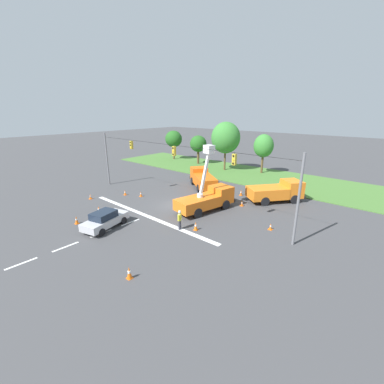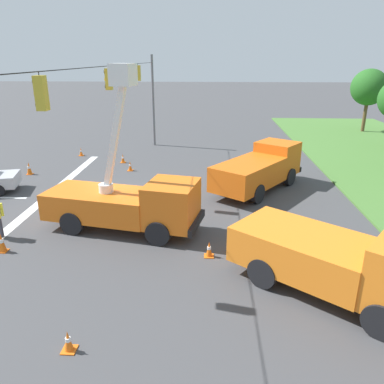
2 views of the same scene
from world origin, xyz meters
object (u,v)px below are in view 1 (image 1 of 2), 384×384
object	(u,v)px
traffic_cone_foreground_left	(141,194)
traffic_cone_lane_edge_a	(241,193)
tree_far_west	(174,139)
sedan_silver	(105,219)
traffic_cone_mid_left	(129,273)
tree_west	(198,144)
utility_truck_support_far	(277,191)
traffic_cone_lane_edge_b	(90,197)
traffic_cone_centre_line	(77,220)
traffic_cone_mid_right	(125,193)
utility_truck_bucket_lift	(207,198)
road_worker	(180,219)
traffic_cone_near_bucket	(242,203)
traffic_cone_foreground_right	(271,227)
tree_east	(264,146)
traffic_cone_far_right	(99,210)
tree_centre	(226,138)
utility_truck_support_near	(203,179)
traffic_cone_far_left	(196,226)

from	to	relation	value
traffic_cone_foreground_left	traffic_cone_lane_edge_a	bearing A→B (deg)	43.02
tree_far_west	traffic_cone_foreground_left	world-z (taller)	tree_far_west
sedan_silver	traffic_cone_mid_left	bearing A→B (deg)	-21.14
tree_west	utility_truck_support_far	size ratio (longest dim) A/B	0.85
traffic_cone_lane_edge_b	traffic_cone_centre_line	xyz separation A→B (m)	(5.59, -4.33, 0.09)
traffic_cone_mid_right	traffic_cone_centre_line	bearing A→B (deg)	-64.44
utility_truck_bucket_lift	road_worker	world-z (taller)	utility_truck_bucket_lift
traffic_cone_near_bucket	tree_far_west	bearing A→B (deg)	149.58
utility_truck_bucket_lift	traffic_cone_mid_right	size ratio (longest dim) A/B	10.78
tree_far_west	traffic_cone_foreground_right	distance (m)	35.68
tree_east	traffic_cone_near_bucket	world-z (taller)	tree_east
tree_west	traffic_cone_near_bucket	size ratio (longest dim) A/B	8.96
utility_truck_bucket_lift	traffic_cone_foreground_right	bearing A→B (deg)	-0.26
traffic_cone_mid_left	traffic_cone_lane_edge_a	xyz separation A→B (m)	(-3.29, 18.85, -0.05)
traffic_cone_mid_left	traffic_cone_far_right	bearing A→B (deg)	158.90
traffic_cone_lane_edge_b	utility_truck_bucket_lift	bearing A→B (deg)	26.81
tree_east	tree_centre	bearing A→B (deg)	-160.05
utility_truck_support_near	traffic_cone_foreground_left	size ratio (longest dim) A/B	10.10
traffic_cone_lane_edge_a	traffic_cone_far_left	xyz separation A→B (m)	(2.01, -10.97, 0.04)
tree_east	road_worker	distance (m)	24.76
utility_truck_bucket_lift	traffic_cone_far_right	xyz separation A→B (m)	(-7.65, -8.00, -0.93)
traffic_cone_far_left	traffic_cone_centre_line	size ratio (longest dim) A/B	1.03
utility_truck_support_far	traffic_cone_lane_edge_a	bearing A→B (deg)	-168.29
utility_truck_support_far	road_worker	distance (m)	13.03
traffic_cone_mid_right	traffic_cone_lane_edge_a	size ratio (longest dim) A/B	0.88
utility_truck_bucket_lift	traffic_cone_mid_left	size ratio (longest dim) A/B	8.47
traffic_cone_foreground_left	traffic_cone_centre_line	bearing A→B (deg)	-78.13
tree_centre	traffic_cone_mid_left	world-z (taller)	tree_centre
road_worker	traffic_cone_centre_line	xyz separation A→B (m)	(-7.94, -5.45, -0.62)
traffic_cone_near_bucket	traffic_cone_lane_edge_b	bearing A→B (deg)	-146.34
traffic_cone_foreground_left	traffic_cone_mid_left	bearing A→B (deg)	-40.56
utility_truck_support_far	traffic_cone_near_bucket	xyz separation A→B (m)	(-2.15, -3.97, -0.91)
sedan_silver	traffic_cone_far_left	bearing A→B (deg)	37.70
tree_east	tree_far_west	bearing A→B (deg)	-178.35
road_worker	traffic_cone_lane_edge_a	xyz separation A→B (m)	(-0.84, 11.76, -0.64)
utility_truck_bucket_lift	traffic_cone_near_bucket	bearing A→B (deg)	57.96
tree_centre	sedan_silver	xyz separation A→B (m)	(5.05, -26.11, -4.80)
traffic_cone_mid_right	traffic_cone_lane_edge_b	world-z (taller)	traffic_cone_mid_right
road_worker	tree_east	bearing A→B (deg)	100.17
traffic_cone_lane_edge_a	road_worker	bearing A→B (deg)	-85.91
tree_centre	utility_truck_support_far	xyz separation A→B (m)	(13.54, -9.37, -4.39)
utility_truck_support_near	traffic_cone_lane_edge_a	distance (m)	5.86
utility_truck_bucket_lift	traffic_cone_foreground_left	size ratio (longest dim) A/B	10.73
tree_west	tree_east	size ratio (longest dim) A/B	0.86
utility_truck_support_near	traffic_cone_far_left	distance (m)	13.17
tree_west	traffic_cone_mid_right	distance (m)	21.70
traffic_cone_foreground_left	traffic_cone_mid_right	size ratio (longest dim) A/B	1.00
utility_truck_support_near	sedan_silver	bearing A→B (deg)	-84.74
traffic_cone_far_right	traffic_cone_mid_right	bearing A→B (deg)	120.12
utility_truck_bucket_lift	traffic_cone_far_left	bearing A→B (deg)	-63.57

